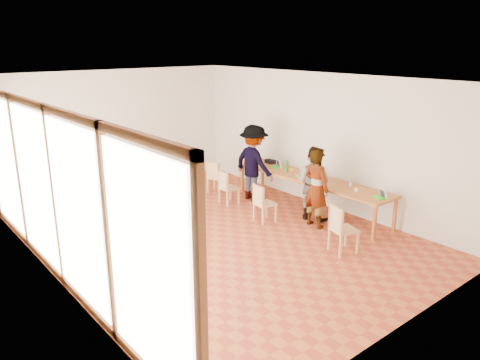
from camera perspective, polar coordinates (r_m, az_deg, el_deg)
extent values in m
plane|color=#B0532A|center=(9.21, -2.97, -6.77)|extent=(8.00, 8.00, 0.00)
cube|color=beige|center=(12.11, -14.54, 5.83)|extent=(6.00, 0.10, 3.00)
cube|color=beige|center=(6.14, 19.84, -4.90)|extent=(6.00, 0.10, 3.00)
cube|color=beige|center=(10.73, 9.89, 4.79)|extent=(0.10, 8.00, 3.00)
cube|color=white|center=(7.43, -21.78, -1.41)|extent=(0.10, 8.00, 3.00)
cube|color=white|center=(8.48, -3.28, 12.32)|extent=(6.00, 8.00, 0.04)
cube|color=#A76025|center=(10.45, 8.57, 0.15)|extent=(0.80, 4.00, 0.05)
cube|color=#A76025|center=(9.19, 16.05, -5.11)|extent=(0.06, 0.06, 0.70)
cube|color=#A76025|center=(11.66, 0.29, 0.15)|extent=(0.06, 0.06, 0.70)
cube|color=#A76025|center=(9.73, 18.35, -4.10)|extent=(0.06, 0.06, 0.70)
cube|color=#A76025|center=(12.09, 2.76, 0.73)|extent=(0.06, 0.06, 0.70)
cube|color=#A76025|center=(10.54, -17.85, -0.33)|extent=(0.90, 0.90, 0.05)
cube|color=#A76025|center=(10.18, -18.86, -3.25)|extent=(0.05, 0.05, 0.70)
cube|color=#A76025|center=(10.88, -20.36, -2.14)|extent=(0.05, 0.05, 0.70)
cube|color=#A76025|center=(10.45, -14.89, -2.39)|extent=(0.05, 0.05, 0.70)
cube|color=#A76025|center=(11.13, -16.60, -1.36)|extent=(0.05, 0.05, 0.70)
cube|color=tan|center=(8.55, 12.58, -5.94)|extent=(0.52, 0.52, 0.04)
cube|color=tan|center=(8.37, 11.62, -4.65)|extent=(0.16, 0.41, 0.44)
cube|color=tan|center=(9.78, 3.08, -2.91)|extent=(0.43, 0.43, 0.04)
cube|color=tan|center=(9.61, 2.26, -1.88)|extent=(0.09, 0.38, 0.40)
cube|color=tan|center=(10.82, -1.36, -0.97)|extent=(0.39, 0.39, 0.04)
cube|color=tan|center=(10.67, -2.11, -0.04)|extent=(0.05, 0.38, 0.39)
cube|color=tan|center=(11.70, -2.88, 0.34)|extent=(0.49, 0.49, 0.04)
cube|color=tan|center=(11.50, -3.31, 1.15)|extent=(0.18, 0.35, 0.39)
cube|color=tan|center=(7.96, -16.95, -7.80)|extent=(0.62, 0.62, 0.04)
cube|color=tan|center=(7.81, -15.69, -6.16)|extent=(0.31, 0.37, 0.47)
imported|color=gray|center=(9.50, 9.27, -1.02)|extent=(0.40, 0.60, 1.62)
imported|color=gray|center=(9.92, 8.89, -0.37)|extent=(0.75, 0.88, 1.58)
imported|color=gray|center=(10.99, 1.68, 2.10)|extent=(0.68, 1.17, 1.80)
cube|color=#3CD724|center=(9.36, 16.59, -2.08)|extent=(0.23, 0.26, 0.02)
cube|color=white|center=(9.38, 17.03, -1.56)|extent=(0.13, 0.21, 0.18)
cube|color=#3CD724|center=(10.46, 7.47, 0.42)|extent=(0.17, 0.24, 0.02)
cube|color=white|center=(10.49, 7.81, 0.92)|extent=(0.08, 0.21, 0.19)
cube|color=#3CD724|center=(11.20, 4.32, 1.60)|extent=(0.24, 0.28, 0.02)
cube|color=white|center=(11.21, 4.73, 2.06)|extent=(0.14, 0.23, 0.20)
imported|color=orange|center=(10.84, 6.36, 1.22)|extent=(0.15, 0.15, 0.09)
cylinder|color=#1A8228|center=(10.76, 5.72, 1.65)|extent=(0.07, 0.07, 0.28)
cylinder|color=silver|center=(9.99, 13.33, -0.47)|extent=(0.07, 0.07, 0.09)
cylinder|color=white|center=(9.66, 13.99, -1.18)|extent=(0.08, 0.08, 0.06)
cube|color=#DF475A|center=(10.57, 6.96, 0.59)|extent=(0.05, 0.10, 0.01)
cube|color=black|center=(11.57, 3.71, 2.27)|extent=(0.16, 0.26, 0.09)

